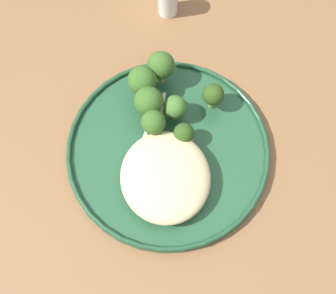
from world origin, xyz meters
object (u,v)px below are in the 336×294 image
Objects in this scene: broccoli_floret_beside_noodles at (175,107)px; broccoli_floret_small_sprig at (213,95)px; seared_scallop_tiny_bay at (187,142)px; seared_scallop_front_small at (174,195)px; broccoli_floret_split_head at (142,81)px; dinner_plate at (168,150)px; seared_scallop_right_edge at (167,216)px; broccoli_floret_right_tilted at (161,66)px; seared_scallop_left_edge at (197,183)px; broccoli_floret_rear_charred at (187,133)px; seared_scallop_tilted_round at (167,144)px; broccoli_floret_left_leaning at (153,122)px; seared_scallop_center_golden at (158,171)px; broccoli_floret_tall_stalk at (149,102)px.

broccoli_floret_small_sprig is at bearing -80.24° from broccoli_floret_beside_noodles.
seared_scallop_tiny_bay is 0.08m from seared_scallop_front_small.
dinner_plate is at bearing -165.74° from broccoli_floret_split_head.
seared_scallop_right_edge is 0.37× the size of broccoli_floret_right_tilted.
seared_scallop_right_edge is at bearing 152.67° from seared_scallop_front_small.
seared_scallop_left_edge is at bearing -159.67° from broccoli_floret_split_head.
seared_scallop_tiny_bay is at bearing 172.62° from broccoli_floret_rear_charred.
seared_scallop_tiny_bay is 0.06m from seared_scallop_left_edge.
broccoli_floret_small_sprig reaches higher than seared_scallop_front_small.
broccoli_floret_left_leaning reaches higher than seared_scallop_tilted_round.
seared_scallop_center_golden is 0.13m from broccoli_floret_split_head.
broccoli_floret_left_leaning is at bearing 8.81° from seared_scallop_front_small.
broccoli_floret_rear_charred is at bearing -147.81° from broccoli_floret_split_head.
seared_scallop_tiny_bay is 0.08m from broccoli_floret_small_sprig.
seared_scallop_tiny_bay reaches higher than seared_scallop_right_edge.
broccoli_floret_left_leaning is 0.10m from broccoli_floret_small_sprig.
broccoli_floret_split_head is at bearing 7.88° from seared_scallop_front_small.
broccoli_floret_left_leaning is 1.32× the size of broccoli_floret_rear_charred.
broccoli_floret_tall_stalk reaches higher than broccoli_floret_rear_charred.
broccoli_floret_tall_stalk is (-0.00, 0.09, 0.01)m from broccoli_floret_small_sprig.
seared_scallop_left_edge reaches higher than seared_scallop_center_golden.
seared_scallop_tilted_round reaches higher than dinner_plate.
broccoli_floret_small_sprig is (0.09, -0.09, 0.02)m from seared_scallop_center_golden.
dinner_plate is 4.61× the size of broccoli_floret_right_tilted.
broccoli_floret_small_sprig is (0.01, -0.06, 0.00)m from broccoli_floret_beside_noodles.
seared_scallop_tilted_round is at bearing -147.81° from broccoli_floret_left_leaning.
seared_scallop_left_edge is 0.60× the size of broccoli_floret_small_sprig.
broccoli_floret_beside_noodles is at bearing 15.48° from broccoli_floret_rear_charred.
seared_scallop_front_small is 0.68× the size of broccoli_floret_small_sprig.
broccoli_floret_beside_noodles is at bearing -18.44° from dinner_plate.
seared_scallop_right_edge is at bearing 129.57° from seared_scallop_left_edge.
seared_scallop_front_small is at bearing -27.33° from seared_scallop_right_edge.
broccoli_floret_split_head reaches higher than seared_scallop_right_edge.
seared_scallop_tiny_bay reaches higher than dinner_plate.
broccoli_floret_tall_stalk is (0.06, 0.02, 0.03)m from seared_scallop_tilted_round.
broccoli_floret_left_leaning reaches higher than seared_scallop_right_edge.
seared_scallop_tilted_round is 0.10m from broccoli_floret_split_head.
broccoli_floret_tall_stalk reaches higher than broccoli_floret_left_leaning.
broccoli_floret_tall_stalk is at bearing -0.27° from seared_scallop_center_golden.
seared_scallop_tiny_bay is at bearing 4.43° from seared_scallop_left_edge.
seared_scallop_tilted_round is 0.41× the size of broccoli_floret_right_tilted.
broccoli_floret_rear_charred is at bearing -112.05° from broccoli_floret_left_leaning.
seared_scallop_left_edge is 0.11m from broccoli_floret_beside_noodles.
seared_scallop_tiny_bay is at bearing -51.58° from seared_scallop_center_golden.
broccoli_floret_left_leaning reaches higher than dinner_plate.
broccoli_floret_rear_charred is 0.07m from broccoli_floret_small_sprig.
broccoli_floret_beside_noodles reaches higher than seared_scallop_tilted_round.
seared_scallop_right_edge is 0.55× the size of broccoli_floret_rear_charred.
broccoli_floret_small_sprig reaches higher than seared_scallop_tilted_round.
seared_scallop_front_small is 1.12× the size of seared_scallop_left_edge.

